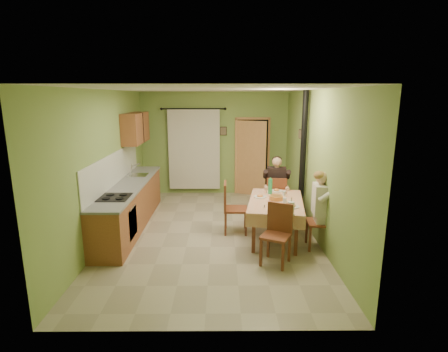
{
  "coord_description": "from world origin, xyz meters",
  "views": [
    {
      "loc": [
        0.21,
        -6.57,
        2.68
      ],
      "look_at": [
        0.25,
        0.1,
        1.15
      ],
      "focal_mm": 28.0,
      "sensor_mm": 36.0,
      "label": 1
    }
  ],
  "objects_px": {
    "man_far": "(276,181)",
    "stove_flue": "(302,176)",
    "chair_near": "(276,247)",
    "chair_left": "(235,218)",
    "man_right": "(322,201)",
    "chair_right": "(320,232)",
    "chair_far": "(276,207)",
    "dining_table": "(275,220)"
  },
  "relations": [
    {
      "from": "man_far",
      "to": "stove_flue",
      "type": "height_order",
      "value": "stove_flue"
    },
    {
      "from": "chair_near",
      "to": "chair_left",
      "type": "xyz_separation_m",
      "value": [
        -0.62,
        1.36,
        0.0
      ]
    },
    {
      "from": "chair_left",
      "to": "stove_flue",
      "type": "height_order",
      "value": "stove_flue"
    },
    {
      "from": "man_right",
      "to": "chair_right",
      "type": "bearing_deg",
      "value": -90.0
    },
    {
      "from": "chair_near",
      "to": "stove_flue",
      "type": "relative_size",
      "value": 0.35
    },
    {
      "from": "chair_near",
      "to": "man_far",
      "type": "relative_size",
      "value": 0.71
    },
    {
      "from": "chair_far",
      "to": "man_far",
      "type": "bearing_deg",
      "value": 90.0
    },
    {
      "from": "dining_table",
      "to": "chair_far",
      "type": "height_order",
      "value": "chair_far"
    },
    {
      "from": "chair_left",
      "to": "man_right",
      "type": "height_order",
      "value": "man_right"
    },
    {
      "from": "chair_far",
      "to": "stove_flue",
      "type": "height_order",
      "value": "stove_flue"
    },
    {
      "from": "dining_table",
      "to": "chair_far",
      "type": "relative_size",
      "value": 1.81
    },
    {
      "from": "chair_far",
      "to": "chair_near",
      "type": "bearing_deg",
      "value": -92.26
    },
    {
      "from": "man_far",
      "to": "stove_flue",
      "type": "bearing_deg",
      "value": -12.29
    },
    {
      "from": "chair_near",
      "to": "man_far",
      "type": "height_order",
      "value": "man_far"
    },
    {
      "from": "chair_left",
      "to": "stove_flue",
      "type": "bearing_deg",
      "value": 112.34
    },
    {
      "from": "chair_right",
      "to": "chair_left",
      "type": "xyz_separation_m",
      "value": [
        -1.51,
        0.76,
        0.0
      ]
    },
    {
      "from": "man_far",
      "to": "chair_right",
      "type": "bearing_deg",
      "value": -62.03
    },
    {
      "from": "chair_far",
      "to": "man_right",
      "type": "relative_size",
      "value": 0.71
    },
    {
      "from": "chair_far",
      "to": "chair_left",
      "type": "xyz_separation_m",
      "value": [
        -0.93,
        -0.7,
        0.0
      ]
    },
    {
      "from": "dining_table",
      "to": "chair_left",
      "type": "bearing_deg",
      "value": 166.04
    },
    {
      "from": "chair_near",
      "to": "chair_left",
      "type": "bearing_deg",
      "value": -39.14
    },
    {
      "from": "chair_far",
      "to": "chair_near",
      "type": "relative_size",
      "value": 1.0
    },
    {
      "from": "dining_table",
      "to": "chair_right",
      "type": "xyz_separation_m",
      "value": [
        0.75,
        -0.43,
        -0.09
      ]
    },
    {
      "from": "man_right",
      "to": "stove_flue",
      "type": "height_order",
      "value": "stove_flue"
    },
    {
      "from": "dining_table",
      "to": "chair_far",
      "type": "xyz_separation_m",
      "value": [
        0.16,
        1.03,
        -0.09
      ]
    },
    {
      "from": "man_far",
      "to": "dining_table",
      "type": "bearing_deg",
      "value": -92.71
    },
    {
      "from": "chair_near",
      "to": "chair_right",
      "type": "distance_m",
      "value": 1.08
    },
    {
      "from": "chair_left",
      "to": "chair_right",
      "type": "bearing_deg",
      "value": 65.04
    },
    {
      "from": "man_far",
      "to": "man_right",
      "type": "height_order",
      "value": "same"
    },
    {
      "from": "chair_left",
      "to": "man_right",
      "type": "xyz_separation_m",
      "value": [
        1.5,
        -0.75,
        0.59
      ]
    },
    {
      "from": "dining_table",
      "to": "chair_left",
      "type": "xyz_separation_m",
      "value": [
        -0.76,
        0.33,
        -0.09
      ]
    },
    {
      "from": "chair_far",
      "to": "man_right",
      "type": "distance_m",
      "value": 1.67
    },
    {
      "from": "dining_table",
      "to": "man_right",
      "type": "xyz_separation_m",
      "value": [
        0.74,
        -0.43,
        0.5
      ]
    },
    {
      "from": "dining_table",
      "to": "stove_flue",
      "type": "xyz_separation_m",
      "value": [
        0.67,
        0.87,
        0.64
      ]
    },
    {
      "from": "chair_right",
      "to": "chair_left",
      "type": "bearing_deg",
      "value": 68.3
    },
    {
      "from": "chair_right",
      "to": "stove_flue",
      "type": "distance_m",
      "value": 1.49
    },
    {
      "from": "chair_near",
      "to": "chair_right",
      "type": "height_order",
      "value": "chair_right"
    },
    {
      "from": "chair_right",
      "to": "man_far",
      "type": "bearing_deg",
      "value": 26.58
    },
    {
      "from": "dining_table",
      "to": "chair_right",
      "type": "distance_m",
      "value": 0.87
    },
    {
      "from": "chair_near",
      "to": "man_far",
      "type": "xyz_separation_m",
      "value": [
        0.31,
        2.08,
        0.59
      ]
    },
    {
      "from": "chair_left",
      "to": "man_right",
      "type": "bearing_deg",
      "value": 64.84
    },
    {
      "from": "chair_near",
      "to": "chair_far",
      "type": "bearing_deg",
      "value": -72.02
    }
  ]
}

